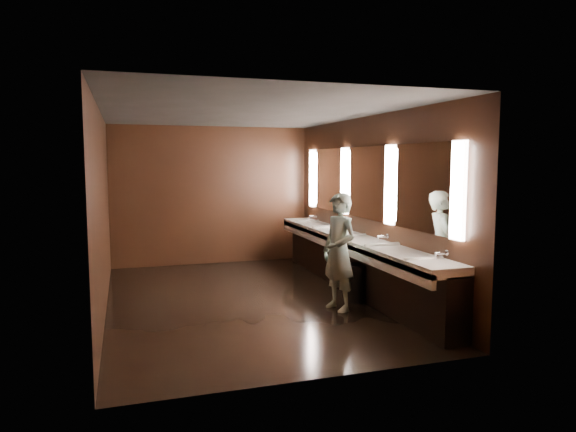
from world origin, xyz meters
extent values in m
plane|color=black|center=(0.00, 0.00, 0.00)|extent=(6.00, 6.00, 0.00)
cube|color=#2D2D2B|center=(0.00, 0.00, 2.80)|extent=(4.00, 6.00, 0.02)
cube|color=black|center=(0.00, 3.00, 1.40)|extent=(4.00, 0.02, 2.80)
cube|color=black|center=(0.00, -3.00, 1.40)|extent=(4.00, 0.02, 2.80)
cube|color=black|center=(-2.00, 0.00, 1.40)|extent=(0.02, 6.00, 2.80)
cube|color=black|center=(2.00, 0.00, 1.40)|extent=(0.02, 6.00, 2.80)
cube|color=black|center=(1.82, 0.00, 0.40)|extent=(0.36, 5.40, 0.81)
cube|color=white|center=(1.73, 0.00, 0.85)|extent=(0.55, 5.40, 0.12)
cube|color=white|center=(1.48, 0.00, 0.77)|extent=(0.06, 5.40, 0.18)
cylinder|color=silver|center=(1.91, -2.20, 0.99)|extent=(0.18, 0.04, 0.04)
cylinder|color=silver|center=(1.91, -0.73, 0.99)|extent=(0.18, 0.04, 0.04)
cylinder|color=silver|center=(1.91, 0.73, 0.99)|extent=(0.18, 0.04, 0.04)
cylinder|color=silver|center=(1.91, 2.20, 0.99)|extent=(0.18, 0.04, 0.04)
cube|color=white|center=(1.97, -2.40, 1.75)|extent=(0.06, 0.22, 1.15)
cube|color=white|center=(1.99, -1.60, 1.75)|extent=(0.03, 1.32, 1.15)
cube|color=white|center=(1.97, -0.80, 1.75)|extent=(0.06, 0.23, 1.15)
cube|color=white|center=(1.99, 0.00, 1.75)|extent=(0.03, 1.32, 1.15)
cube|color=white|center=(1.97, 0.80, 1.75)|extent=(0.06, 0.23, 1.15)
cube|color=white|center=(1.99, 1.60, 1.75)|extent=(0.03, 1.32, 1.15)
cube|color=white|center=(1.97, 2.40, 1.75)|extent=(0.06, 0.22, 1.15)
imported|color=#8AC4CD|center=(1.14, -0.89, 0.83)|extent=(0.55, 0.69, 1.65)
cylinder|color=black|center=(1.58, -0.56, 0.28)|extent=(0.44, 0.44, 0.55)
camera|label=1|loc=(-1.71, -7.43, 2.08)|focal=32.00mm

